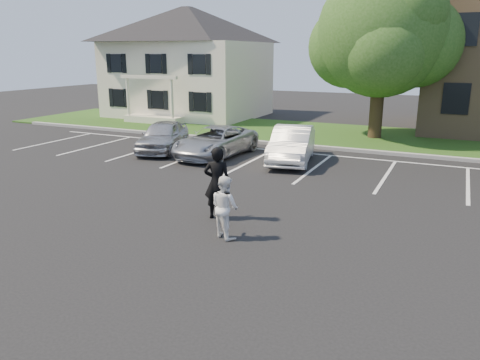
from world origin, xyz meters
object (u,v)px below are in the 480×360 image
car_silver_minivan (216,142)px  car_white_sedan (292,144)px  house (188,62)px  tree (384,35)px  man_black_suit (217,183)px  car_silver_west (163,136)px  man_white_shirt (225,207)px

car_silver_minivan → car_white_sedan: 3.48m
house → tree: 14.73m
man_black_suit → car_silver_west: 9.72m
tree → man_black_suit: 15.55m
tree → car_silver_west: tree is taller
man_black_suit → tree: bearing=-117.3°
man_white_shirt → house: bearing=-30.5°
man_white_shirt → car_silver_west: bearing=-21.6°
car_white_sedan → car_silver_west: bearing=172.5°
car_white_sedan → house: bearing=124.8°
house → car_silver_minivan: bearing=-54.2°
tree → car_silver_minivan: tree is taller
house → car_white_sedan: 16.54m
tree → man_white_shirt: size_ratio=5.54×
tree → car_silver_west: size_ratio=2.09×
tree → man_white_shirt: tree is taller
car_silver_minivan → tree: bearing=56.9°
car_white_sedan → tree: bearing=60.5°
man_black_suit → car_white_sedan: size_ratio=0.45×
house → car_silver_west: (5.58, -11.65, -3.11)m
house → car_silver_west: 13.28m
car_silver_west → car_white_sedan: bearing=-12.6°
house → tree: tree is taller
house → car_silver_minivan: 14.59m
house → car_silver_west: bearing=-64.4°
tree → man_white_shirt: bearing=-93.9°
tree → car_silver_west: bearing=-137.9°
tree → car_silver_west: 12.39m
man_black_suit → car_silver_minivan: man_black_suit is taller
man_white_shirt → car_silver_west: size_ratio=0.38×
house → car_silver_west: size_ratio=2.45×
tree → car_silver_minivan: (-5.78, -7.62, -4.69)m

